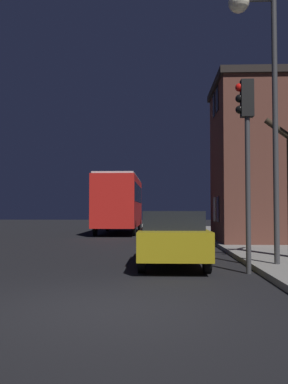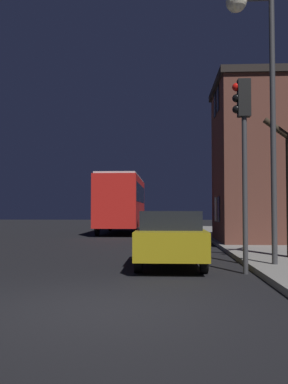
{
  "view_description": "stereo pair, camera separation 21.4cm",
  "coord_description": "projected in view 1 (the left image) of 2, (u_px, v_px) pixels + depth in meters",
  "views": [
    {
      "loc": [
        0.86,
        -6.61,
        1.51
      ],
      "look_at": [
        0.22,
        9.68,
        2.2
      ],
      "focal_mm": 40.0,
      "sensor_mm": 36.0,
      "label": 1
    },
    {
      "loc": [
        1.07,
        -6.6,
        1.51
      ],
      "look_at": [
        0.22,
        9.68,
        2.2
      ],
      "focal_mm": 40.0,
      "sensor_mm": 36.0,
      "label": 2
    }
  ],
  "objects": [
    {
      "name": "car_near_lane",
      "position": [
        173.0,
        236.0,
        11.69
      ],
      "size": [
        1.74,
        4.56,
        1.48
      ],
      "color": "olive",
      "rests_on": "ground"
    },
    {
      "name": "traffic_light",
      "position": [
        246.0,
        135.0,
        10.24
      ],
      "size": [
        0.43,
        0.24,
        4.64
      ],
      "color": "#38383A",
      "rests_on": "ground"
    },
    {
      "name": "ground_plane",
      "position": [
        105.0,
        308.0,
        6.57
      ],
      "size": [
        120.0,
        120.0,
        0.0
      ],
      "primitive_type": "plane",
      "color": "black"
    },
    {
      "name": "streetlamp",
      "position": [
        255.0,
        58.0,
        11.04
      ],
      "size": [
        1.24,
        0.55,
        7.04
      ],
      "color": "#38383A",
      "rests_on": "sidewalk"
    },
    {
      "name": "car_mid_lane",
      "position": [
        161.0,
        226.0,
        20.84
      ],
      "size": [
        1.7,
        4.02,
        1.39
      ],
      "color": "beige",
      "rests_on": "ground"
    },
    {
      "name": "bus",
      "position": [
        120.0,
        200.0,
        27.98
      ],
      "size": [
        2.5,
        9.07,
        3.67
      ],
      "color": "red",
      "rests_on": "ground"
    },
    {
      "name": "brick_building",
      "position": [
        252.0,
        161.0,
        19.1
      ],
      "size": [
        3.45,
        4.81,
        7.12
      ],
      "color": "brown",
      "rests_on": "sidewalk"
    }
  ]
}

